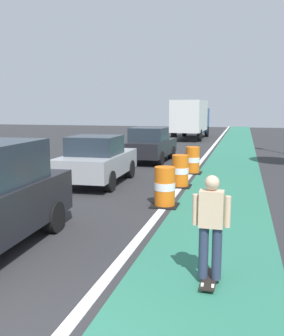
{
  "coord_description": "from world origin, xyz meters",
  "views": [
    {
      "loc": [
        2.91,
        -3.61,
        2.68
      ],
      "look_at": [
        0.36,
        6.06,
        1.1
      ],
      "focal_mm": 41.2,
      "sensor_mm": 36.0,
      "label": 1
    }
  ],
  "objects_px": {
    "skateboarder_on_lane": "(211,226)",
    "traffic_barrel_back": "(193,160)",
    "traffic_barrel_mid": "(180,171)",
    "parked_sedan_second": "(97,160)",
    "traffic_barrel_front": "(165,187)",
    "parked_sedan_third": "(150,145)",
    "delivery_truck_down_block": "(191,117)"
  },
  "relations": [
    {
      "from": "skateboarder_on_lane",
      "to": "traffic_barrel_back",
      "type": "relative_size",
      "value": 1.55
    },
    {
      "from": "skateboarder_on_lane",
      "to": "traffic_barrel_mid",
      "type": "xyz_separation_m",
      "value": [
        -1.61,
        7.1,
        -0.38
      ]
    },
    {
      "from": "skateboarder_on_lane",
      "to": "parked_sedan_second",
      "type": "relative_size",
      "value": 0.41
    },
    {
      "from": "skateboarder_on_lane",
      "to": "traffic_barrel_back",
      "type": "xyz_separation_m",
      "value": [
        -1.55,
        9.91,
        -0.38
      ]
    },
    {
      "from": "parked_sedan_second",
      "to": "traffic_barrel_front",
      "type": "distance_m",
      "value": 3.91
    },
    {
      "from": "traffic_barrel_mid",
      "to": "traffic_barrel_back",
      "type": "distance_m",
      "value": 2.82
    },
    {
      "from": "parked_sedan_third",
      "to": "traffic_barrel_front",
      "type": "xyz_separation_m",
      "value": [
        2.46,
        -8.41,
        -0.3
      ]
    },
    {
      "from": "skateboarder_on_lane",
      "to": "parked_sedan_third",
      "type": "xyz_separation_m",
      "value": [
        -4.06,
        12.81,
        -0.08
      ]
    },
    {
      "from": "parked_sedan_third",
      "to": "skateboarder_on_lane",
      "type": "bearing_deg",
      "value": -72.43
    },
    {
      "from": "delivery_truck_down_block",
      "to": "skateboarder_on_lane",
      "type": "bearing_deg",
      "value": -81.76
    },
    {
      "from": "skateboarder_on_lane",
      "to": "traffic_barrel_mid",
      "type": "relative_size",
      "value": 1.55
    },
    {
      "from": "traffic_barrel_back",
      "to": "delivery_truck_down_block",
      "type": "xyz_separation_m",
      "value": [
        -2.38,
        17.22,
        1.31
      ]
    },
    {
      "from": "parked_sedan_third",
      "to": "traffic_barrel_mid",
      "type": "bearing_deg",
      "value": -66.81
    },
    {
      "from": "parked_sedan_second",
      "to": "skateboarder_on_lane",
      "type": "bearing_deg",
      "value": -56.81
    },
    {
      "from": "traffic_barrel_front",
      "to": "delivery_truck_down_block",
      "type": "bearing_deg",
      "value": 95.86
    },
    {
      "from": "parked_sedan_third",
      "to": "traffic_barrel_front",
      "type": "bearing_deg",
      "value": -73.7
    },
    {
      "from": "traffic_barrel_mid",
      "to": "traffic_barrel_back",
      "type": "height_order",
      "value": "same"
    },
    {
      "from": "parked_sedan_third",
      "to": "delivery_truck_down_block",
      "type": "xyz_separation_m",
      "value": [
        0.13,
        14.32,
        1.01
      ]
    },
    {
      "from": "traffic_barrel_front",
      "to": "parked_sedan_second",
      "type": "bearing_deg",
      "value": 139.16
    },
    {
      "from": "parked_sedan_second",
      "to": "traffic_barrel_back",
      "type": "distance_m",
      "value": 4.22
    },
    {
      "from": "parked_sedan_second",
      "to": "parked_sedan_third",
      "type": "distance_m",
      "value": 5.88
    },
    {
      "from": "parked_sedan_second",
      "to": "delivery_truck_down_block",
      "type": "bearing_deg",
      "value": 88.25
    },
    {
      "from": "delivery_truck_down_block",
      "to": "traffic_barrel_back",
      "type": "bearing_deg",
      "value": -82.14
    },
    {
      "from": "traffic_barrel_mid",
      "to": "parked_sedan_second",
      "type": "bearing_deg",
      "value": -177.07
    },
    {
      "from": "traffic_barrel_back",
      "to": "parked_sedan_third",
      "type": "bearing_deg",
      "value": 130.85
    },
    {
      "from": "parked_sedan_second",
      "to": "traffic_barrel_back",
      "type": "relative_size",
      "value": 3.81
    },
    {
      "from": "skateboarder_on_lane",
      "to": "parked_sedan_second",
      "type": "height_order",
      "value": "parked_sedan_second"
    },
    {
      "from": "traffic_barrel_front",
      "to": "traffic_barrel_mid",
      "type": "relative_size",
      "value": 1.0
    },
    {
      "from": "parked_sedan_second",
      "to": "parked_sedan_third",
      "type": "relative_size",
      "value": 1.0
    },
    {
      "from": "parked_sedan_second",
      "to": "traffic_barrel_mid",
      "type": "distance_m",
      "value": 2.95
    },
    {
      "from": "parked_sedan_second",
      "to": "delivery_truck_down_block",
      "type": "relative_size",
      "value": 0.54
    },
    {
      "from": "delivery_truck_down_block",
      "to": "traffic_barrel_mid",
      "type": "bearing_deg",
      "value": -83.4
    }
  ]
}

